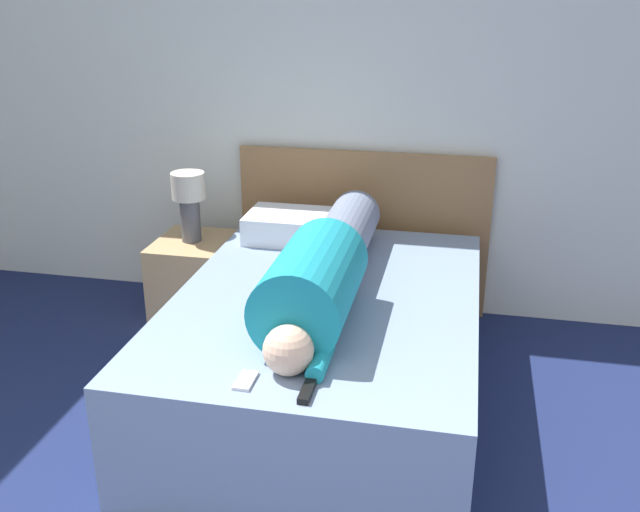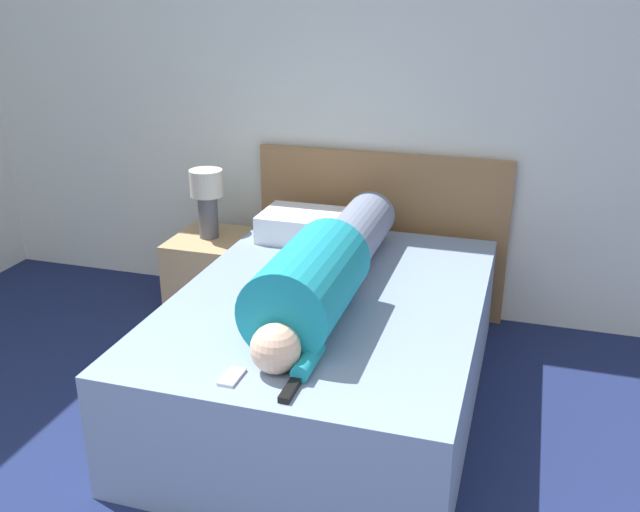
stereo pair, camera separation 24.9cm
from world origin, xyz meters
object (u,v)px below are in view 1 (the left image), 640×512
(bed, at_px, (326,348))
(tv_remote, at_px, (307,391))
(cell_phone, at_px, (246,380))
(nightstand, at_px, (195,279))
(pillow_near_headboard, at_px, (297,227))
(person_lying, at_px, (324,268))
(table_lamp, at_px, (189,199))

(bed, xyz_separation_m, tv_remote, (0.10, -0.83, 0.29))
(tv_remote, height_order, cell_phone, tv_remote)
(nightstand, height_order, pillow_near_headboard, pillow_near_headboard)
(person_lying, bearing_deg, nightstand, 140.65)
(person_lying, relative_size, cell_phone, 12.62)
(bed, relative_size, tv_remote, 12.89)
(tv_remote, relative_size, cell_phone, 1.15)
(table_lamp, bearing_deg, nightstand, 104.04)
(pillow_near_headboard, bearing_deg, bed, -66.30)
(person_lying, distance_m, cell_phone, 0.77)
(bed, bearing_deg, pillow_near_headboard, 113.70)
(tv_remote, xyz_separation_m, cell_phone, (-0.24, 0.03, -0.01))
(table_lamp, distance_m, tv_remote, 1.88)
(person_lying, bearing_deg, pillow_near_headboard, 112.13)
(bed, relative_size, pillow_near_headboard, 3.48)
(nightstand, bearing_deg, tv_remote, -55.99)
(bed, height_order, table_lamp, table_lamp)
(person_lying, xyz_separation_m, tv_remote, (0.10, -0.77, -0.15))
(bed, relative_size, nightstand, 3.90)
(nightstand, bearing_deg, cell_phone, -61.94)
(table_lamp, relative_size, pillow_near_headboard, 0.73)
(bed, distance_m, cell_phone, 0.86)
(person_lying, bearing_deg, tv_remote, -82.73)
(nightstand, distance_m, person_lying, 1.31)
(person_lying, distance_m, pillow_near_headboard, 0.83)
(table_lamp, height_order, pillow_near_headboard, table_lamp)
(bed, bearing_deg, tv_remote, -83.14)
(person_lying, distance_m, tv_remote, 0.79)
(pillow_near_headboard, distance_m, tv_remote, 1.59)
(nightstand, distance_m, pillow_near_headboard, 0.74)
(table_lamp, relative_size, cell_phone, 3.13)
(tv_remote, bearing_deg, bed, 96.86)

